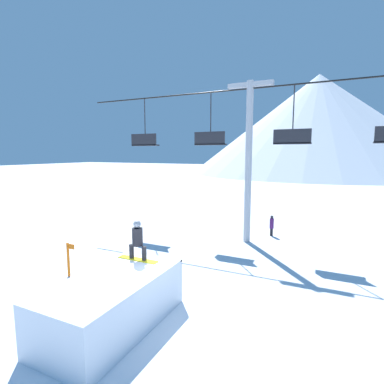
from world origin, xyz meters
The scene contains 7 objects.
ground_plane centered at (0.00, 0.00, 0.00)m, with size 220.00×220.00×0.00m, color white.
mountain_ridge centered at (0.00, 73.03, 11.73)m, with size 60.15×60.15×23.46m.
snow_ramp centered at (-0.78, -0.77, 0.72)m, with size 2.16×4.25×1.44m.
snowboarder centered at (-0.98, 0.71, 2.10)m, with size 1.41×0.34×1.31m.
chairlift centered at (0.41, 8.84, 5.26)m, with size 20.71×0.44×8.60m.
trail_marker centered at (-4.69, 1.20, 0.74)m, with size 0.41×0.10×1.37m.
distant_skier centered at (1.43, 10.62, 0.67)m, with size 0.24×0.24×1.23m.
Camera 1 is at (4.64, -6.95, 4.89)m, focal length 28.00 mm.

